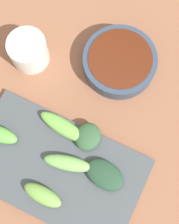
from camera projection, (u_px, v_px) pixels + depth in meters
tabletop at (72, 140)px, 0.65m from camera, size 2.10×2.10×0.02m
sauce_bowl at (120, 62)px, 0.65m from camera, size 0.14×0.14×0.04m
serving_plate at (58, 169)px, 0.62m from camera, size 0.18×0.31×0.01m
broccoli_stalk_0 at (68, 163)px, 0.61m from camera, size 0.05×0.09×0.02m
broccoli_leafy_1 at (105, 175)px, 0.60m from camera, size 0.06×0.08×0.02m
broccoli_stalk_2 at (42, 194)px, 0.59m from camera, size 0.03×0.07×0.02m
broccoli_stalk_4 at (63, 127)px, 0.62m from camera, size 0.04×0.10×0.02m
broccoli_leafy_5 at (88, 137)px, 0.62m from camera, size 0.06×0.05×0.02m
tea_cup at (29, 51)px, 0.65m from camera, size 0.07×0.07×0.06m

